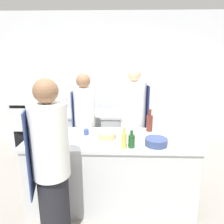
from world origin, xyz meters
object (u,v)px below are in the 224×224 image
bottle_vinegar (58,129)px  stockpot (85,105)px  bowl_prep_small (156,142)px  oven_range (38,124)px  chef_at_prep_near (51,168)px  bottle_wine (150,122)px  chef_at_pass_far (85,128)px  bowl_mixing_large (107,135)px  bottle_sauce (124,140)px  bottle_water (131,141)px  cup (86,132)px  chef_at_stove (133,125)px  bottle_cooking_oil (124,128)px  bottle_olive_oil (42,139)px

bottle_vinegar → stockpot: (0.15, 1.35, 0.01)m
bowl_prep_small → stockpot: bearing=124.1°
oven_range → bottle_vinegar: 2.06m
chef_at_prep_near → bottle_wine: (1.08, 0.99, 0.16)m
oven_range → stockpot: size_ratio=3.56×
chef_at_pass_far → bottle_vinegar: size_ratio=6.45×
bottle_vinegar → bowl_mixing_large: 0.63m
chef_at_prep_near → bottle_sauce: 0.84m
chef_at_pass_far → bowl_prep_small: bearing=-134.0°
bottle_wine → stockpot: 1.51m
bottle_water → cup: bearing=146.4°
chef_at_prep_near → stockpot: size_ratio=6.26×
bowl_mixing_large → oven_range: bearing=131.9°
chef_at_stove → chef_at_pass_far: (-0.76, -0.08, -0.03)m
bottle_sauce → bowl_prep_small: (0.38, 0.09, -0.06)m
bottle_water → bottle_vinegar: bearing=162.5°
bottle_cooking_oil → bottle_wine: bearing=17.1°
bottle_sauce → bottle_water: bearing=15.0°
bottle_olive_oil → bottle_water: bearing=-0.9°
chef_at_prep_near → bottle_vinegar: 0.75m
oven_range → chef_at_stove: size_ratio=0.57×
chef_at_stove → bowl_mixing_large: (-0.38, -0.66, 0.08)m
cup → stockpot: bearing=98.9°
bottle_vinegar → bottle_olive_oil: bearing=-112.5°
bottle_olive_oil → cup: bearing=38.8°
stockpot → bottle_water: bearing=-64.7°
oven_range → chef_at_prep_near: 2.73m
oven_range → bottle_cooking_oil: size_ratio=5.01×
chef_at_stove → bottle_sauce: 0.99m
bottle_wine → bowl_prep_small: bottle_wine is taller
bottle_wine → bottle_olive_oil: bearing=-157.6°
bottle_wine → stockpot: bottle_wine is taller
chef_at_stove → bowl_mixing_large: chef_at_stove is taller
bottle_olive_oil → stockpot: (0.26, 1.62, 0.03)m
oven_range → bottle_vinegar: (0.95, -1.75, 0.52)m
chef_at_stove → bottle_cooking_oil: size_ratio=8.85×
chef_at_prep_near → stockpot: (0.03, 2.07, 0.15)m
chef_at_stove → bottle_olive_oil: (-1.12, -0.92, 0.12)m
oven_range → bowl_mixing_large: bearing=-48.1°
chef_at_pass_far → bottle_olive_oil: (-0.36, -0.85, 0.15)m
bowl_prep_small → bottle_wine: bearing=91.7°
chef_at_pass_far → bottle_wine: chef_at_pass_far is taller
bottle_water → stockpot: bearing=115.3°
bowl_prep_small → bowl_mixing_large: bearing=159.5°
stockpot → chef_at_pass_far: bearing=-82.9°
bottle_water → stockpot: stockpot is taller
bottle_olive_oil → bottle_vinegar: bottle_vinegar is taller
bowl_prep_small → cup: bowl_prep_small is taller
bottle_wine → bowl_prep_small: 0.50m
oven_range → bowl_prep_small: 2.98m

